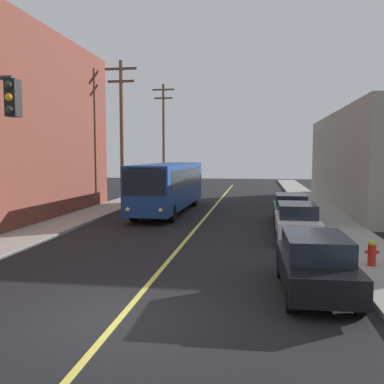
% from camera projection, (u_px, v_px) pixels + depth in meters
% --- Properties ---
extents(ground_plane, '(120.00, 120.00, 0.00)m').
position_uv_depth(ground_plane, '(119.00, 319.00, 9.82)').
color(ground_plane, black).
extents(sidewalk_left, '(2.50, 90.00, 0.15)m').
position_uv_depth(sidewalk_left, '(41.00, 231.00, 20.76)').
color(sidewalk_left, gray).
rests_on(sidewalk_left, ground).
extents(sidewalk_right, '(2.50, 90.00, 0.15)m').
position_uv_depth(sidewalk_right, '(353.00, 240.00, 18.56)').
color(sidewalk_right, gray).
rests_on(sidewalk_right, ground).
extents(lane_stripe_center, '(0.16, 60.00, 0.01)m').
position_uv_depth(lane_stripe_center, '(202.00, 221.00, 24.59)').
color(lane_stripe_center, '#D8CC4C').
rests_on(lane_stripe_center, ground).
extents(city_bus, '(2.73, 12.19, 3.20)m').
position_uv_depth(city_bus, '(169.00, 185.00, 28.22)').
color(city_bus, navy).
rests_on(city_bus, ground).
extents(parked_car_black, '(1.90, 4.44, 1.62)m').
position_uv_depth(parked_car_black, '(315.00, 263.00, 11.59)').
color(parked_car_black, black).
rests_on(parked_car_black, ground).
extents(parked_car_white, '(1.85, 4.42, 1.62)m').
position_uv_depth(parked_car_white, '(297.00, 221.00, 19.12)').
color(parked_car_white, silver).
rests_on(parked_car_white, ground).
extents(parked_car_green, '(1.88, 4.43, 1.62)m').
position_uv_depth(parked_car_green, '(291.00, 208.00, 23.71)').
color(parked_car_green, '#196038').
rests_on(parked_car_green, ground).
extents(utility_pole_mid, '(2.40, 0.28, 10.51)m').
position_uv_depth(utility_pole_mid, '(122.00, 126.00, 31.54)').
color(utility_pole_mid, brown).
rests_on(utility_pole_mid, sidewalk_left).
extents(utility_pole_far, '(2.40, 0.28, 11.21)m').
position_uv_depth(utility_pole_far, '(164.00, 132.00, 46.04)').
color(utility_pole_far, brown).
rests_on(utility_pole_far, sidewalk_left).
extents(fire_hydrant, '(0.44, 0.26, 0.84)m').
position_uv_depth(fire_hydrant, '(372.00, 252.00, 14.01)').
color(fire_hydrant, red).
rests_on(fire_hydrant, sidewalk_right).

